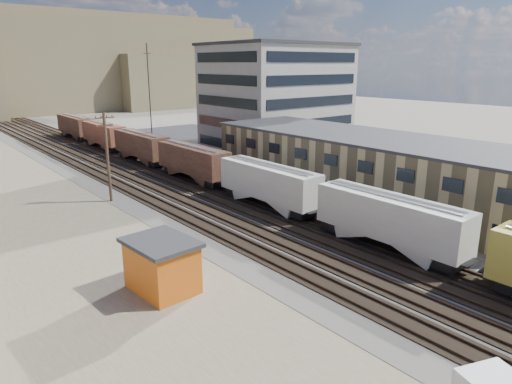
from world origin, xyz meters
TOP-DOWN VIEW (x-y plane):
  - ballast_bed at (0.00, 50.00)m, footprint 18.00×200.00m
  - dirt_yard at (-20.00, 40.00)m, footprint 24.00×180.00m
  - asphalt_lot at (22.00, 35.00)m, footprint 26.00×120.00m
  - rail_tracks at (-0.55, 50.00)m, footprint 11.40×200.00m
  - freight_train at (3.80, 36.68)m, footprint 3.00×119.74m
  - warehouse at (14.98, 25.00)m, footprint 12.40×40.40m
  - office_tower at (27.95, 54.95)m, footprint 22.60×18.60m
  - utility_pole_north at (-8.50, 42.00)m, footprint 2.20×0.32m
  - radio_mast at (6.00, 60.00)m, footprint 1.20×0.16m
  - maintenance_shed at (-14.09, 19.47)m, footprint 4.18×5.23m
  - parked_car_blue at (26.83, 53.00)m, footprint 6.39×5.46m
  - parked_car_far at (31.13, 56.38)m, footprint 2.61×5.20m

SIDE VIEW (x-z plane):
  - dirt_yard at x=-20.00m, z-range 0.00..0.03m
  - asphalt_lot at x=22.00m, z-range 0.00..0.04m
  - ballast_bed at x=0.00m, z-range 0.00..0.06m
  - rail_tracks at x=-0.55m, z-range -0.01..0.23m
  - parked_car_blue at x=26.83m, z-range 0.00..1.63m
  - parked_car_far at x=31.13m, z-range 0.00..1.70m
  - maintenance_shed at x=-14.09m, z-range 0.04..3.69m
  - freight_train at x=3.80m, z-range 0.56..5.02m
  - warehouse at x=14.98m, z-range 0.03..7.28m
  - utility_pole_north at x=-8.50m, z-range 0.30..10.30m
  - radio_mast at x=6.00m, z-range 0.12..18.12m
  - office_tower at x=27.95m, z-range 0.04..18.49m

